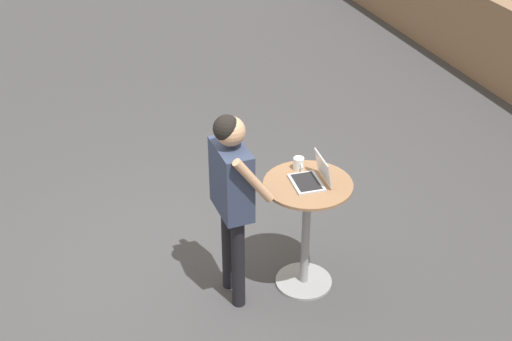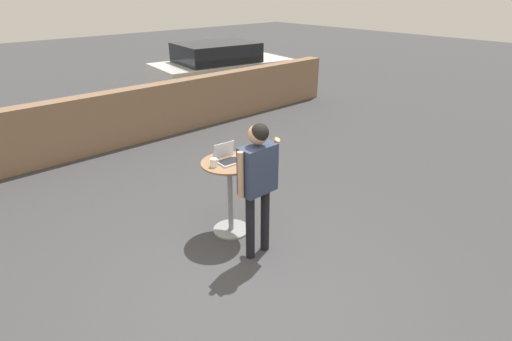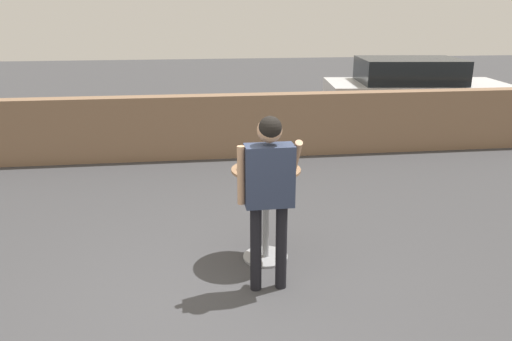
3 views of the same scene
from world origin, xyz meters
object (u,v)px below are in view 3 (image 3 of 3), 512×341
Objects in this scene: parked_car_near_street at (413,94)px; standing_person at (269,181)px; cafe_table at (266,202)px; coffee_mug at (244,164)px; laptop at (266,163)px.

standing_person is at bearing -124.18° from parked_car_near_street.
parked_car_near_street is at bearing 55.82° from standing_person.
coffee_mug is (-0.23, 0.01, 0.42)m from cafe_table.
cafe_table is at bearing 83.65° from standing_person.
standing_person is (-0.07, -0.62, 0.44)m from cafe_table.
laptop reaches higher than coffee_mug.
coffee_mug is 0.07× the size of standing_person.
cafe_table is at bearing -96.48° from laptop.
parked_car_near_street is (4.27, 5.77, 0.15)m from cafe_table.
laptop is at bearing -126.65° from parked_car_near_street.
standing_person reaches higher than cafe_table.
cafe_table is at bearing -3.61° from coffee_mug.
cafe_table is 0.60× the size of standing_person.
coffee_mug is 0.03× the size of parked_car_near_street.
cafe_table is 0.25× the size of parked_car_near_street.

